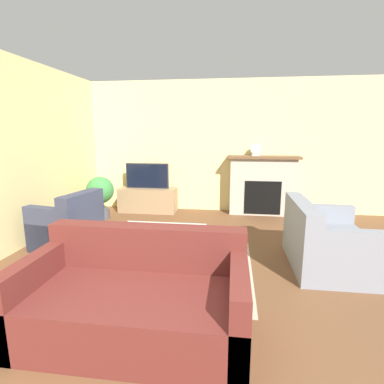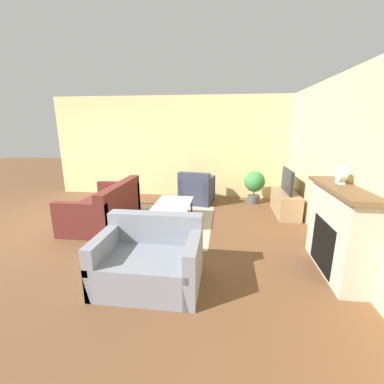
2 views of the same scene
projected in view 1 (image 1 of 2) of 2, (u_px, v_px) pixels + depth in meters
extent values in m
cube|color=beige|center=(208.00, 147.00, 6.26)|extent=(7.95, 0.06, 2.70)
cube|color=beige|center=(14.00, 155.00, 4.16)|extent=(0.06, 7.94, 2.70)
cube|color=#B7A88E|center=(158.00, 266.00, 3.76)|extent=(2.32, 1.91, 0.00)
cube|color=#B2A899|center=(262.00, 185.00, 6.06)|extent=(1.29, 0.34, 1.19)
cube|color=black|center=(263.00, 198.00, 5.94)|extent=(0.71, 0.01, 0.67)
cube|color=brown|center=(264.00, 157.00, 5.92)|extent=(1.41, 0.40, 0.05)
cube|color=#997A56|center=(148.00, 200.00, 6.31)|extent=(1.19, 0.45, 0.50)
cube|color=#232328|center=(147.00, 176.00, 6.21)|extent=(0.90, 0.05, 0.52)
cube|color=black|center=(147.00, 176.00, 6.18)|extent=(0.86, 0.01, 0.48)
cube|color=#5B231E|center=(135.00, 311.00, 2.47)|extent=(1.81, 0.98, 0.42)
cube|color=#5B231E|center=(147.00, 247.00, 2.77)|extent=(1.81, 0.20, 0.40)
cube|color=#5B231E|center=(40.00, 291.00, 2.55)|extent=(0.14, 0.98, 0.66)
cube|color=#5B231E|center=(238.00, 306.00, 2.33)|extent=(0.14, 0.98, 0.66)
cube|color=gray|center=(329.00, 250.00, 3.72)|extent=(0.91, 1.25, 0.42)
cube|color=gray|center=(302.00, 218.00, 3.69)|extent=(0.20, 1.25, 0.40)
cube|color=gray|center=(346.00, 260.00, 3.16)|extent=(0.91, 0.14, 0.66)
cube|color=gray|center=(317.00, 227.00, 4.24)|extent=(0.91, 0.14, 0.66)
cube|color=#33384C|center=(67.00, 232.00, 4.40)|extent=(0.89, 0.91, 0.42)
cube|color=#33384C|center=(81.00, 207.00, 4.24)|extent=(0.34, 0.81, 0.40)
cube|color=#33384C|center=(81.00, 218.00, 4.68)|extent=(0.77, 0.27, 0.66)
cube|color=#33384C|center=(50.00, 231.00, 4.08)|extent=(0.77, 0.27, 0.66)
cylinder|color=#333338|center=(114.00, 254.00, 3.65)|extent=(0.04, 0.04, 0.40)
cylinder|color=#333338|center=(198.00, 259.00, 3.51)|extent=(0.04, 0.04, 0.40)
cylinder|color=#333338|center=(131.00, 236.00, 4.26)|extent=(0.04, 0.04, 0.40)
cylinder|color=#333338|center=(203.00, 240.00, 4.12)|extent=(0.04, 0.04, 0.40)
cube|color=silver|center=(161.00, 231.00, 3.85)|extent=(1.12, 0.71, 0.02)
cylinder|color=#47474C|center=(102.00, 213.00, 5.85)|extent=(0.31, 0.31, 0.19)
cylinder|color=#4C3823|center=(101.00, 205.00, 5.82)|extent=(0.03, 0.03, 0.16)
sphere|color=#387F3D|center=(100.00, 190.00, 5.76)|extent=(0.52, 0.52, 0.52)
cube|color=beige|center=(256.00, 155.00, 5.96)|extent=(0.15, 0.07, 0.03)
cylinder|color=beige|center=(256.00, 149.00, 5.94)|extent=(0.21, 0.07, 0.21)
cylinder|color=white|center=(256.00, 149.00, 5.90)|extent=(0.17, 0.00, 0.17)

